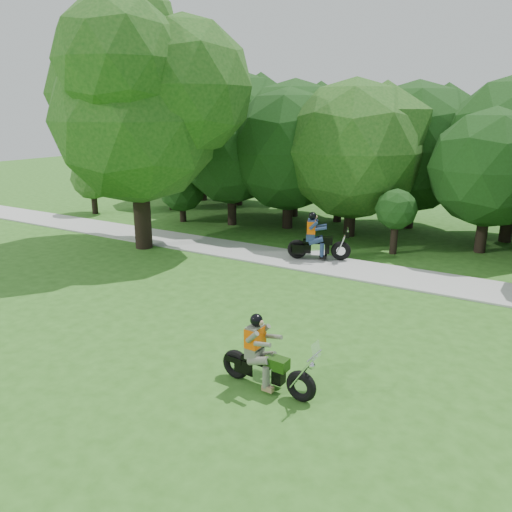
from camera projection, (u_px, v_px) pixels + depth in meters
The scene contains 6 objects.
ground at pixel (313, 393), 9.81m from camera, with size 100.00×100.00×0.00m, color #2D5D1A.
walkway at pixel (415, 279), 16.40m from camera, with size 60.00×2.20×0.06m, color #A9A9A3.
tree_line at pixel (461, 153), 21.06m from camera, with size 39.63×12.01×7.60m.
big_tree_west at pixel (141, 100), 19.04m from camera, with size 8.64×6.56×9.96m.
chopper_motorcycle at pixel (263, 362), 9.86m from camera, with size 2.17×0.58×1.55m.
touring_motorcycle at pixel (315, 242), 18.33m from camera, with size 2.23×1.33×1.78m.
Camera 1 is at (3.47, -8.02, 5.32)m, focal length 35.00 mm.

